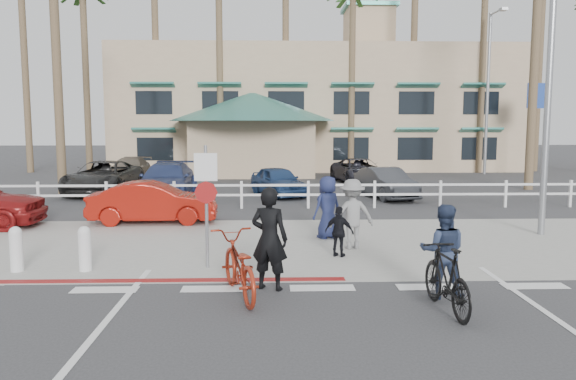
{
  "coord_description": "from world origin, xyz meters",
  "views": [
    {
      "loc": [
        -0.95,
        -9.49,
        3.05
      ],
      "look_at": [
        -0.55,
        3.55,
        1.5
      ],
      "focal_mm": 35.0,
      "sensor_mm": 36.0,
      "label": 1
    }
  ],
  "objects_px": {
    "sign_post": "(206,200)",
    "bike_black": "(447,278)",
    "bike_red": "(238,266)",
    "car_white_sedan": "(153,203)"
  },
  "relations": [
    {
      "from": "bike_red",
      "to": "car_white_sedan",
      "type": "bearing_deg",
      "value": -84.34
    },
    {
      "from": "sign_post",
      "to": "car_white_sedan",
      "type": "distance_m",
      "value": 5.98
    },
    {
      "from": "sign_post",
      "to": "bike_black",
      "type": "xyz_separation_m",
      "value": [
        4.19,
        -2.94,
        -0.89
      ]
    },
    {
      "from": "sign_post",
      "to": "bike_red",
      "type": "bearing_deg",
      "value": -69.22
    },
    {
      "from": "bike_red",
      "to": "car_white_sedan",
      "type": "relative_size",
      "value": 0.56
    },
    {
      "from": "bike_black",
      "to": "car_white_sedan",
      "type": "relative_size",
      "value": 0.48
    },
    {
      "from": "bike_red",
      "to": "bike_black",
      "type": "xyz_separation_m",
      "value": [
        3.42,
        -0.91,
        -0.01
      ]
    },
    {
      "from": "sign_post",
      "to": "bike_red",
      "type": "relative_size",
      "value": 1.35
    },
    {
      "from": "sign_post",
      "to": "bike_red",
      "type": "height_order",
      "value": "sign_post"
    },
    {
      "from": "bike_black",
      "to": "bike_red",
      "type": "bearing_deg",
      "value": -20.0
    }
  ]
}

